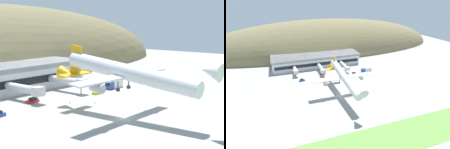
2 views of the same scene
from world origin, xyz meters
TOP-DOWN VIEW (x-y plane):
  - ground_plane at (0.00, 0.00)m, footprint 367.36×367.36m
  - jetway_1 at (-2.85, 36.46)m, footprint 3.38×16.87m
  - jetway_2 at (16.31, 36.23)m, footprint 3.38×17.31m
  - cargo_airplane at (2.07, 0.61)m, footprint 37.72×51.09m
  - service_car_0 at (-2.62, 33.53)m, footprint 4.13×1.90m
  - service_car_1 at (20.42, 26.27)m, footprint 4.67×2.06m
  - fuel_truck at (32.36, 28.26)m, footprint 8.64×2.79m
  - traffic_cone_0 at (4.15, 23.72)m, footprint 0.52×0.52m
  - traffic_cone_1 at (8.72, 17.44)m, footprint 0.52×0.52m

SIDE VIEW (x-z plane):
  - ground_plane at x=0.00m, z-range 0.00..0.00m
  - traffic_cone_0 at x=4.15m, z-range -0.01..0.57m
  - traffic_cone_1 at x=8.72m, z-range -0.01..0.57m
  - service_car_0 at x=-2.62m, z-range -0.14..1.45m
  - service_car_1 at x=20.42m, z-range -0.14..1.48m
  - fuel_truck at x=32.36m, z-range -0.06..3.08m
  - jetway_1 at x=-2.85m, z-range 1.28..6.71m
  - jetway_2 at x=16.31m, z-range 1.28..6.71m
  - cargo_airplane at x=2.07m, z-range 6.11..17.61m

